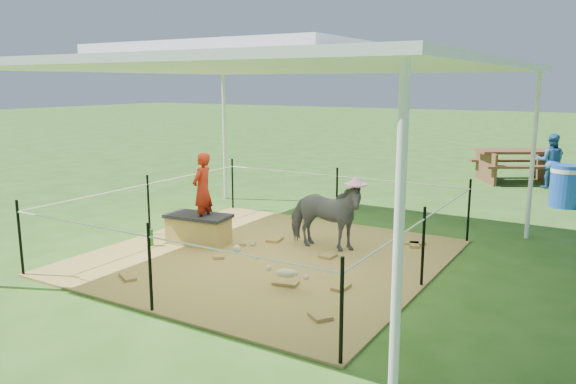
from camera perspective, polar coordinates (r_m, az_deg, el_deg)
The scene contains 14 objects.
ground at distance 8.01m, azimuth -2.23°, elevation -6.69°, with size 90.00×90.00×0.00m, color #2D5919.
hay_patch at distance 8.01m, azimuth -2.23°, elevation -6.59°, with size 4.60×4.60×0.03m, color brown.
canopy_tent at distance 7.63m, azimuth -2.38°, elevation 12.94°, with size 6.30×6.30×2.90m.
rope_fence at distance 7.84m, azimuth -2.26°, elevation -2.21°, with size 4.54×4.54×1.00m.
straw_bale at distance 8.64m, azimuth -9.07°, elevation -3.90°, with size 0.91×0.46×0.40m, color olive.
dark_cloth at distance 8.58m, azimuth -9.12°, elevation -2.43°, with size 0.97×0.51×0.05m, color black.
woman at distance 8.41m, azimuth -8.70°, elevation 0.94°, with size 0.40×0.26×1.09m, color #A52110.
green_bottle at distance 8.70m, azimuth -13.75°, elevation -4.49°, with size 0.07×0.07×0.25m, color #1B7D20.
pony at distance 8.18m, azimuth 3.76°, elevation -2.41°, with size 0.55×1.20×1.01m, color #4D4D52.
pink_hat at distance 8.07m, azimuth 3.81°, elevation 1.60°, with size 0.32×0.32×0.15m, color #FF93C9.
foal at distance 6.68m, azimuth -0.15°, elevation -8.04°, with size 0.81×0.45×0.45m, color #CCB595, non-canonical shape.
trash_barrel at distance 12.39m, azimuth 26.27°, elevation 0.54°, with size 0.54×0.54×0.84m, color blue.
picnic_table_near at distance 15.08m, azimuth 22.14°, elevation 2.47°, with size 1.91×1.38×0.80m, color #56311D.
distant_person at distance 14.47m, azimuth 25.13°, elevation 2.87°, with size 0.62×0.48×1.28m, color #2C62A8.
Camera 1 is at (4.19, -6.37, 2.45)m, focal length 35.00 mm.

